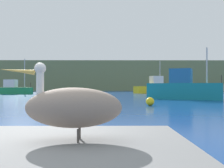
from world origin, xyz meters
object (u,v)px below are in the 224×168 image
Objects in this scene: pelican at (73,107)px; fishing_boat_yellow at (153,87)px; mooring_buoy at (150,101)px; fishing_boat_green at (14,89)px; fishing_boat_teal at (184,88)px.

fishing_boat_yellow reaches higher than pelican.
fishing_boat_yellow is at bearing 80.01° from mooring_buoy.
fishing_boat_green is 25.29m from fishing_boat_teal.
pelican is 0.28× the size of fishing_boat_green.
pelican is 0.25× the size of fishing_boat_yellow.
fishing_boat_green reaches higher than fishing_boat_teal.
fishing_boat_green is (-13.84, 33.89, -0.19)m from pelican.
mooring_buoy is at bearing -46.99° from fishing_boat_green.
pelican is at bearing -85.28° from fishing_boat_teal.
fishing_boat_teal is 18.22m from fishing_boat_yellow.
fishing_boat_green is 21.63m from fishing_boat_yellow.
fishing_boat_green is 0.89× the size of fishing_boat_yellow.
fishing_boat_teal is at bearing -113.39° from fishing_boat_yellow.
fishing_boat_teal is at bearing -112.00° from pelican.
mooring_buoy is (16.74, -21.47, -0.52)m from fishing_boat_green.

